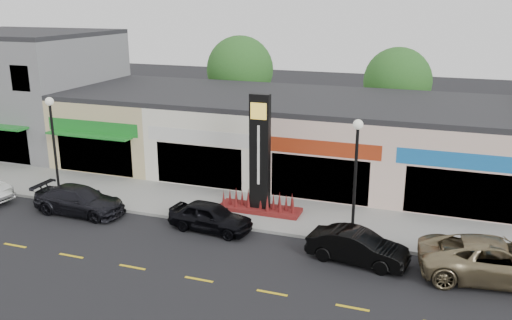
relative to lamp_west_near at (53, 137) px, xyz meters
The scene contains 17 objects.
ground 9.07m from the lamp_west_near, 17.35° to the right, with size 120.00×120.00×0.00m, color black.
sidewalk 8.89m from the lamp_west_near, 13.02° to the left, with size 52.00×4.30×0.15m, color gray.
curb 8.70m from the lamp_west_near, ahead, with size 52.00×0.20×0.15m, color gray.
building_grey_2story 13.45m from the lamp_west_near, 138.08° to the left, with size 12.00×10.95×8.30m.
shop_beige 9.04m from the lamp_west_near, 93.19° to the left, with size 7.00×10.85×4.80m.
shop_cream 11.13m from the lamp_west_near, 54.08° to the left, with size 7.00×10.01×4.80m.
shop_pink_w 16.25m from the lamp_west_near, 33.61° to the left, with size 7.00×10.01×4.80m.
shop_pink_e 22.40m from the lamp_west_near, 23.64° to the left, with size 7.00×10.01×4.80m.
tree_rear_west 17.55m from the lamp_west_near, 76.76° to the left, with size 5.20×5.20×7.83m.
tree_rear_mid 23.39m from the lamp_west_near, 46.74° to the left, with size 4.80×4.80×7.29m.
lamp_west_near is the anchor object (origin of this frame).
lamp_east_near 16.00m from the lamp_west_near, ahead, with size 0.44×0.44×5.47m.
pylon_sign 11.19m from the lamp_west_near, ahead, with size 4.20×1.30×6.00m.
car_dark_sedan 3.89m from the lamp_west_near, 29.60° to the right, with size 4.82×1.96×1.40m, color black.
car_black_sedan 9.95m from the lamp_west_near, ahead, with size 4.03×1.62×1.37m, color black.
car_black_conv 16.90m from the lamp_west_near, ahead, with size 4.15×1.45×1.37m, color black.
car_gold_suv 22.08m from the lamp_west_near, ahead, with size 5.86×2.70×1.63m, color #887856.
Camera 1 is at (11.46, -20.05, 10.52)m, focal length 38.00 mm.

